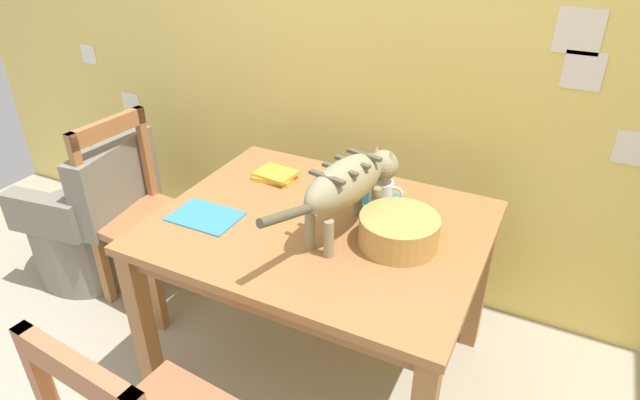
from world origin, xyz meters
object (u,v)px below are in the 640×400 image
object	(u,v)px
wooden_chair_near	(145,217)
cat	(350,182)
dining_table	(320,242)
coffee_mug	(382,191)
wicker_armchair	(95,226)
saucer_bowl	(381,203)
book_stack	(276,175)
magazine	(205,216)
wicker_basket	(399,230)

from	to	relation	value
wooden_chair_near	cat	bearing A→B (deg)	91.29
dining_table	coffee_mug	xyz separation A→B (m)	(0.16, 0.22, 0.16)
coffee_mug	wicker_armchair	world-z (taller)	coffee_mug
coffee_mug	dining_table	bearing A→B (deg)	-126.84
dining_table	saucer_bowl	distance (m)	0.29
book_stack	wicker_armchair	size ratio (longest dim) A/B	0.23
magazine	wicker_basket	world-z (taller)	wicker_basket
saucer_bowl	wooden_chair_near	world-z (taller)	wooden_chair_near
saucer_bowl	wooden_chair_near	bearing A→B (deg)	-172.91
saucer_bowl	coffee_mug	world-z (taller)	coffee_mug
dining_table	saucer_bowl	bearing A→B (deg)	53.69
wooden_chair_near	magazine	bearing A→B (deg)	72.85
book_stack	wooden_chair_near	bearing A→B (deg)	-166.03
dining_table	magazine	bearing A→B (deg)	-158.74
magazine	wicker_armchair	xyz separation A→B (m)	(-0.99, 0.25, -0.47)
book_stack	magazine	bearing A→B (deg)	-101.10
dining_table	book_stack	bearing A→B (deg)	144.50
dining_table	wicker_armchair	world-z (taller)	wicker_armchair
coffee_mug	wicker_basket	xyz separation A→B (m)	(0.15, -0.22, -0.01)
dining_table	book_stack	world-z (taller)	book_stack
dining_table	magazine	world-z (taller)	magazine
saucer_bowl	book_stack	size ratio (longest dim) A/B	0.99
saucer_bowl	wicker_basket	xyz separation A→B (m)	(0.15, -0.22, 0.05)
dining_table	wicker_armchair	xyz separation A→B (m)	(-1.40, 0.09, -0.38)
dining_table	saucer_bowl	world-z (taller)	saucer_bowl
coffee_mug	wooden_chair_near	bearing A→B (deg)	-172.93
saucer_bowl	wicker_armchair	bearing A→B (deg)	-175.40
saucer_bowl	book_stack	bearing A→B (deg)	177.65
dining_table	wooden_chair_near	size ratio (longest dim) A/B	1.32
magazine	wicker_basket	xyz separation A→B (m)	(0.73, 0.16, 0.06)
book_stack	wicker_basket	size ratio (longest dim) A/B	0.64
coffee_mug	wooden_chair_near	world-z (taller)	wooden_chair_near
cat	coffee_mug	bearing A→B (deg)	89.20
wicker_armchair	magazine	bearing A→B (deg)	-111.92
saucer_bowl	book_stack	world-z (taller)	book_stack
dining_table	book_stack	xyz separation A→B (m)	(-0.34, 0.24, 0.10)
wooden_chair_near	wicker_armchair	distance (m)	0.45
coffee_mug	magazine	world-z (taller)	coffee_mug
wicker_basket	coffee_mug	bearing A→B (deg)	123.54
magazine	wicker_armchair	size ratio (longest dim) A/B	0.33
saucer_bowl	coffee_mug	bearing A→B (deg)	0.00
magazine	dining_table	bearing A→B (deg)	21.51
book_stack	wicker_armchair	world-z (taller)	wicker_armchair
coffee_mug	wicker_basket	world-z (taller)	same
coffee_mug	book_stack	xyz separation A→B (m)	(-0.50, 0.02, -0.05)
magazine	wicker_armchair	bearing A→B (deg)	165.86
cat	magazine	bearing A→B (deg)	-151.02
cat	book_stack	bearing A→B (deg)	164.15
dining_table	wicker_armchair	bearing A→B (deg)	176.21
wooden_chair_near	saucer_bowl	bearing A→B (deg)	102.09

